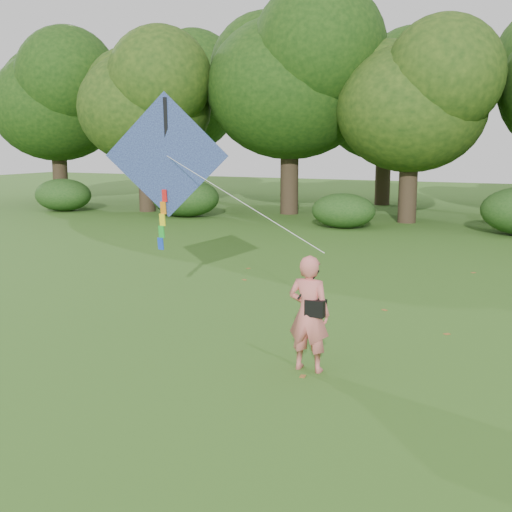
% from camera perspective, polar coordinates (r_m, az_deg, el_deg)
% --- Properties ---
extents(ground, '(100.00, 100.00, 0.00)m').
position_cam_1_polar(ground, '(9.77, -0.32, -10.98)').
color(ground, '#265114').
rests_on(ground, ground).
extents(man_kite_flyer, '(0.67, 0.45, 1.82)m').
position_cam_1_polar(man_kite_flyer, '(9.94, 4.72, -5.11)').
color(man_kite_flyer, '#DE6D68').
rests_on(man_kite_flyer, ground).
extents(crossbody_bag, '(0.43, 0.20, 0.72)m').
position_cam_1_polar(crossbody_bag, '(9.85, 5.31, -4.55)').
color(crossbody_bag, black).
rests_on(crossbody_bag, ground).
extents(flying_kite, '(5.60, 2.94, 3.31)m').
position_cam_1_polar(flying_kite, '(13.64, -7.93, 8.65)').
color(flying_kite, '#296EB3').
rests_on(flying_kite, ground).
extents(tree_line, '(54.70, 15.30, 9.48)m').
position_cam_1_polar(tree_line, '(31.26, 21.57, 13.28)').
color(tree_line, '#3A2D1E').
rests_on(tree_line, ground).
extents(shrub_band, '(39.15, 3.22, 1.88)m').
position_cam_1_polar(shrub_band, '(26.38, 14.92, 4.01)').
color(shrub_band, '#264919').
rests_on(shrub_band, ground).
extents(fallen_leaves, '(11.33, 13.15, 0.01)m').
position_cam_1_polar(fallen_leaves, '(12.05, 8.88, -6.95)').
color(fallen_leaves, brown).
rests_on(fallen_leaves, ground).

